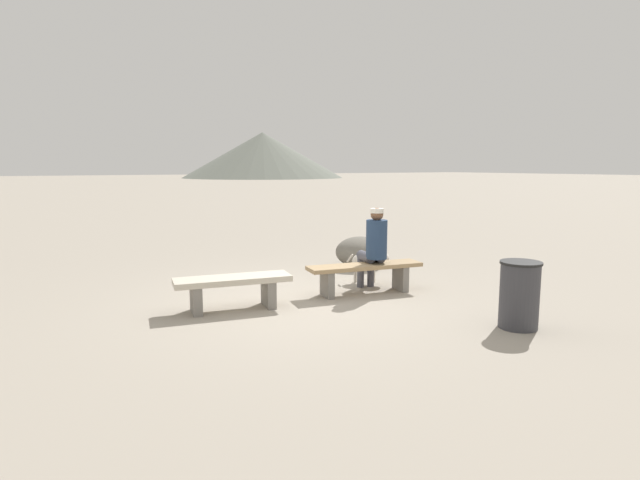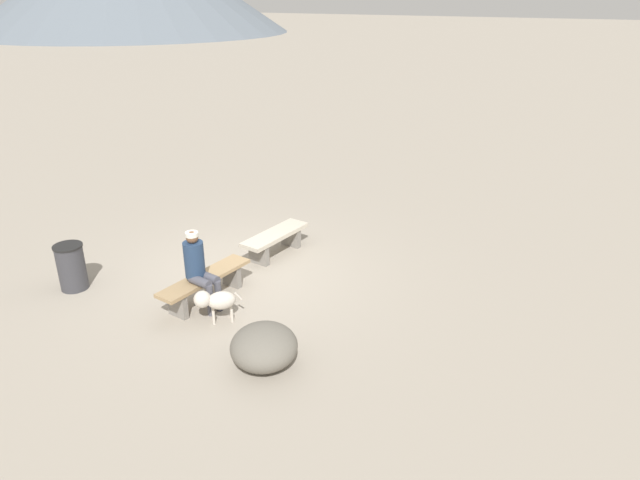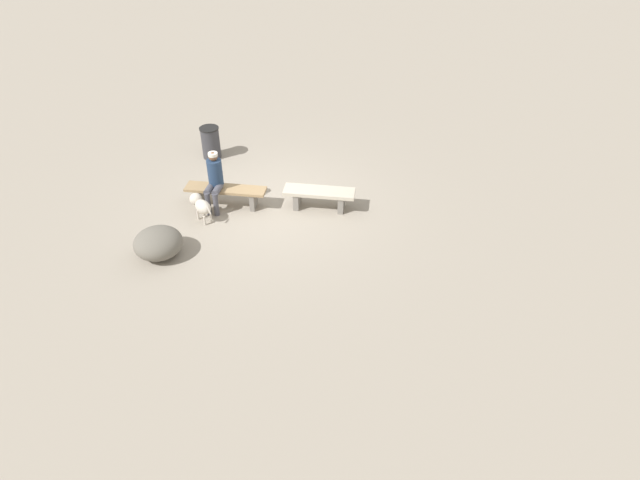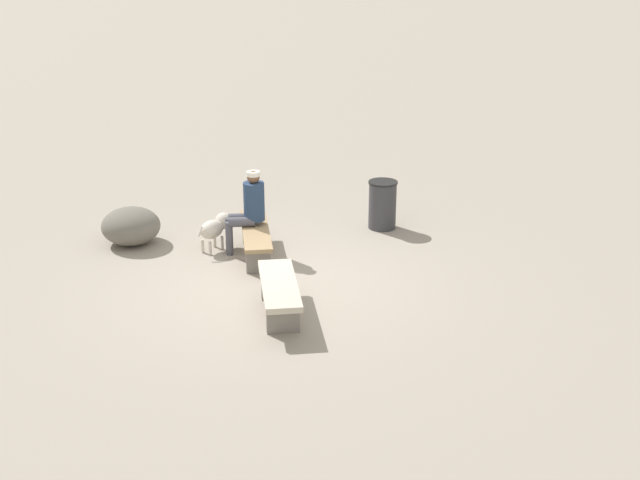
{
  "view_description": "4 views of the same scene",
  "coord_description": "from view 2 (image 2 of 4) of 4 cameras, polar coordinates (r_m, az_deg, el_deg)",
  "views": [
    {
      "loc": [
        -3.44,
        -6.31,
        1.93
      ],
      "look_at": [
        0.71,
        0.91,
        0.73
      ],
      "focal_mm": 29.04,
      "sensor_mm": 36.0,
      "label": 1
    },
    {
      "loc": [
        7.6,
        5.24,
        4.73
      ],
      "look_at": [
        -0.55,
        1.35,
        0.74
      ],
      "focal_mm": 31.98,
      "sensor_mm": 36.0,
      "label": 2
    },
    {
      "loc": [
        -0.85,
        10.4,
        6.7
      ],
      "look_at": [
        -1.05,
        1.86,
        0.38
      ],
      "focal_mm": 30.97,
      "sensor_mm": 36.0,
      "label": 3
    },
    {
      "loc": [
        -10.26,
        2.4,
        4.65
      ],
      "look_at": [
        -0.31,
        -0.63,
        0.67
      ],
      "focal_mm": 45.33,
      "sensor_mm": 36.0,
      "label": 4
    }
  ],
  "objects": [
    {
      "name": "trash_bin",
      "position": [
        10.56,
        -23.61,
        -2.48
      ],
      "size": [
        0.48,
        0.48,
        0.81
      ],
      "color": "#38383D",
      "rests_on": "ground"
    },
    {
      "name": "dog",
      "position": [
        8.9,
        -10.46,
        -5.96
      ],
      "size": [
        0.55,
        0.61,
        0.54
      ],
      "rotation": [
        0.0,
        0.0,
        5.38
      ],
      "color": "beige",
      "rests_on": "ground"
    },
    {
      "name": "ground",
      "position": [
        10.39,
        -8.09,
        -3.69
      ],
      "size": [
        210.0,
        210.0,
        0.06
      ],
      "primitive_type": "cube",
      "color": "#9E9384"
    },
    {
      "name": "seated_person",
      "position": [
        9.17,
        -12.08,
        -2.53
      ],
      "size": [
        0.4,
        0.62,
        1.3
      ],
      "rotation": [
        0.0,
        0.0,
        -0.2
      ],
      "color": "navy",
      "rests_on": "ground"
    },
    {
      "name": "bench_left",
      "position": [
        10.98,
        -4.49,
        0.11
      ],
      "size": [
        1.6,
        0.7,
        0.45
      ],
      "rotation": [
        0.0,
        0.0,
        -0.16
      ],
      "color": "gray",
      "rests_on": "ground"
    },
    {
      "name": "bench_right",
      "position": [
        9.52,
        -11.4,
        -4.18
      ],
      "size": [
        1.82,
        0.68,
        0.45
      ],
      "rotation": [
        0.0,
        0.0,
        -0.16
      ],
      "color": "gray",
      "rests_on": "ground"
    },
    {
      "name": "boulder",
      "position": [
        7.88,
        -5.63,
        -10.57
      ],
      "size": [
        1.16,
        1.14,
        0.58
      ],
      "primitive_type": "ellipsoid",
      "rotation": [
        0.0,
        0.0,
        1.84
      ],
      "color": "#6B665B",
      "rests_on": "ground"
    }
  ]
}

